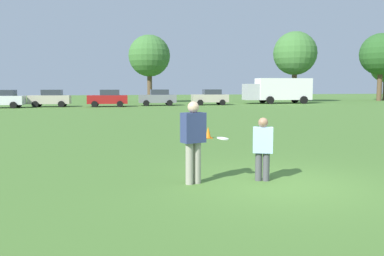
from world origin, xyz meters
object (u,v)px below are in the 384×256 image
(parked_car_mid_right, at_px, (108,98))
(parked_car_near_right, at_px, (158,97))
(parked_car_center, at_px, (50,98))
(player_defender, at_px, (263,146))
(box_truck, at_px, (278,90))
(traffic_cone, at_px, (208,133))
(player_thrower, at_px, (193,138))
(parked_car_mid_left, at_px, (3,99))
(parked_car_far_right, at_px, (210,97))
(frisbee, at_px, (223,138))

(parked_car_mid_right, height_order, parked_car_near_right, same)
(parked_car_near_right, bearing_deg, parked_car_center, -178.23)
(parked_car_center, distance_m, parked_car_near_right, 11.56)
(player_defender, height_order, box_truck, box_truck)
(traffic_cone, bearing_deg, player_thrower, -108.29)
(player_defender, relative_size, parked_car_mid_left, 0.34)
(parked_car_far_right, bearing_deg, parked_car_center, -178.88)
(frisbee, xyz_separation_m, parked_car_mid_left, (-11.72, 35.43, -0.06))
(parked_car_mid_right, relative_size, box_truck, 0.50)
(player_thrower, relative_size, parked_car_near_right, 0.42)
(parked_car_mid_left, height_order, box_truck, box_truck)
(parked_car_mid_right, bearing_deg, player_defender, -86.49)
(frisbee, height_order, parked_car_far_right, parked_car_far_right)
(frisbee, height_order, box_truck, box_truck)
(player_defender, bearing_deg, parked_car_near_right, 84.81)
(player_thrower, height_order, player_defender, player_thrower)
(player_defender, distance_m, parked_car_center, 37.76)
(player_defender, height_order, parked_car_center, parked_car_center)
(player_thrower, distance_m, parked_car_mid_right, 35.71)
(frisbee, relative_size, parked_car_mid_right, 0.06)
(frisbee, height_order, parked_car_center, parked_car_center)
(player_thrower, xyz_separation_m, parked_car_center, (-6.56, 36.78, -0.11))
(parked_car_mid_right, bearing_deg, traffic_cone, -83.70)
(player_defender, relative_size, parked_car_far_right, 0.34)
(box_truck, bearing_deg, parked_car_center, -175.30)
(parked_car_mid_right, height_order, parked_car_far_right, same)
(player_defender, xyz_separation_m, parked_car_mid_right, (-2.20, 35.79, 0.11))
(traffic_cone, distance_m, parked_car_near_right, 29.63)
(traffic_cone, height_order, parked_car_center, parked_car_center)
(player_thrower, bearing_deg, parked_car_center, 100.11)
(player_thrower, relative_size, traffic_cone, 3.83)
(frisbee, bearing_deg, box_truck, 62.74)
(frisbee, xyz_separation_m, traffic_cone, (1.79, 7.47, -0.75))
(parked_car_center, bearing_deg, box_truck, 4.70)
(parked_car_center, bearing_deg, traffic_cone, -72.72)
(player_thrower, bearing_deg, parked_car_far_right, 73.22)
(player_defender, height_order, parked_car_mid_left, parked_car_mid_left)
(parked_car_near_right, bearing_deg, parked_car_mid_left, -174.44)
(frisbee, height_order, parked_car_mid_left, parked_car_mid_left)
(parked_car_mid_left, xyz_separation_m, box_truck, (31.75, 3.45, 0.83))
(parked_car_mid_left, distance_m, parked_car_center, 4.59)
(player_defender, distance_m, parked_car_near_right, 37.37)
(player_thrower, xyz_separation_m, parked_car_far_right, (11.19, 37.13, -0.11))
(player_defender, bearing_deg, traffic_cone, 83.32)
(parked_car_far_right, bearing_deg, traffic_cone, -106.38)
(frisbee, distance_m, traffic_cone, 7.72)
(parked_car_mid_left, distance_m, parked_car_mid_right, 10.41)
(frisbee, relative_size, parked_car_center, 0.06)
(traffic_cone, xyz_separation_m, parked_car_mid_left, (-13.51, 27.96, 0.69))
(parked_car_mid_left, distance_m, parked_car_near_right, 16.06)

